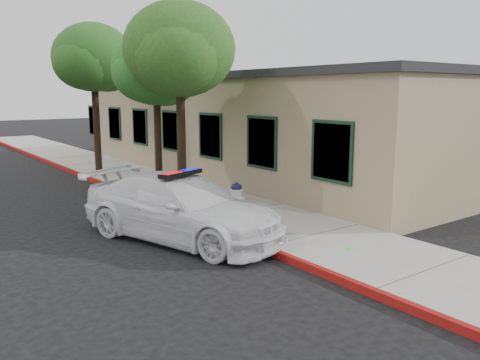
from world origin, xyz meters
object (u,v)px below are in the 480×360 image
Objects in this scene: fire_hydrant at (237,198)px; street_tree_near at (180,54)px; police_car at (182,208)px; street_tree_far at (94,61)px; clapboard_building at (253,125)px; street_tree_mid at (156,72)px.

street_tree_near is at bearing 100.70° from fire_hydrant.
street_tree_far is at bearing 61.27° from police_car.
fire_hydrant is (-5.40, -6.22, -1.53)m from clapboard_building.
police_car is at bearing -120.26° from street_tree_near.
street_tree_far is at bearing 88.06° from fire_hydrant.
police_car is 5.72m from street_tree_mid.
clapboard_building is at bearing 35.20° from street_tree_near.
fire_hydrant is 0.17× the size of street_tree_mid.
street_tree_near reaches higher than fire_hydrant.
street_tree_far reaches higher than fire_hydrant.
fire_hydrant is at bearing -130.94° from clapboard_building.
clapboard_building reaches higher than police_car.
police_car reaches higher than fire_hydrant.
street_tree_near is 7.02m from street_tree_far.
street_tree_far is (-0.56, 9.02, 4.18)m from fire_hydrant.
street_tree_far is (0.02, 5.46, 0.61)m from street_tree_mid.
street_tree_mid is at bearing 50.26° from police_car.
police_car is at bearing -166.38° from fire_hydrant.
street_tree_far is (1.63, 9.78, 4.00)m from police_car.
police_car is 6.48× the size of fire_hydrant.
fire_hydrant is at bearing -86.42° from street_tree_far.
clapboard_building reaches higher than fire_hydrant.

